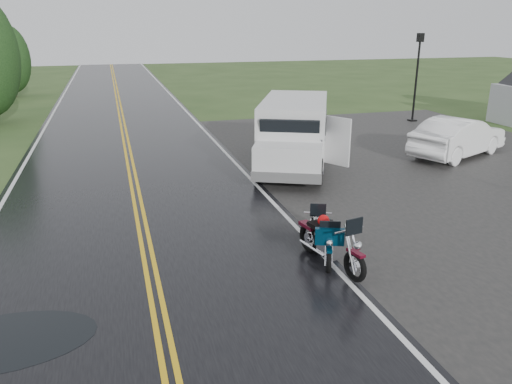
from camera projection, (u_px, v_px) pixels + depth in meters
ground at (152, 280)px, 10.24m from camera, size 120.00×120.00×0.00m
road at (129, 159)px, 19.33m from camera, size 8.00×100.00×0.04m
parking_pad at (454, 172)px, 17.69m from camera, size 14.00×24.00×0.03m
motorcycle_red at (356, 254)px, 9.89m from camera, size 1.26×2.33×1.31m
motorcycle_teal at (329, 250)px, 10.29m from camera, size 1.34×2.01×1.12m
motorcycle_silver at (317, 232)px, 11.13m from camera, size 1.40×2.07×1.15m
van_white at (260, 146)px, 16.19m from camera, size 4.74×6.72×2.48m
person_at_van at (319, 160)px, 16.20m from camera, size 0.68×0.66×1.58m
sedan_white at (458, 138)px, 19.54m from camera, size 4.93×3.37×1.54m
lamp_post_far_right at (416, 78)px, 26.22m from camera, size 0.40×0.40×4.62m
tree_left_far at (11, 67)px, 35.37m from camera, size 2.77×2.77×4.27m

